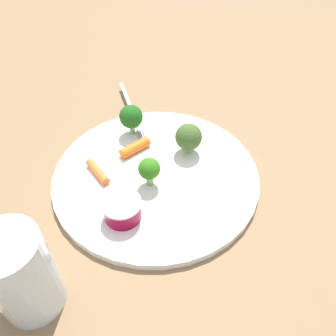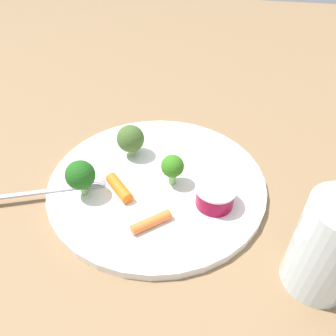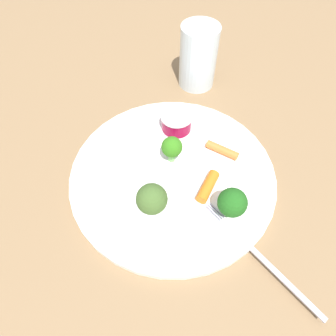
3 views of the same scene
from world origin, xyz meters
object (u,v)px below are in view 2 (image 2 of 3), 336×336
broccoli_floret_2 (80,175)px  carrot_stick_0 (119,188)px  fork (38,192)px  broccoli_floret_1 (131,139)px  plate (157,181)px  carrot_stick_1 (151,222)px  drinking_glass (329,248)px  broccoli_floret_0 (172,167)px  sauce_cup (215,196)px

broccoli_floret_2 → carrot_stick_0: size_ratio=1.04×
fork → broccoli_floret_1: bearing=-41.7°
plate → carrot_stick_1: size_ratio=5.93×
plate → carrot_stick_1: (-0.09, -0.01, 0.01)m
plate → drinking_glass: size_ratio=2.70×
broccoli_floret_1 → drinking_glass: bearing=-121.2°
broccoli_floret_0 → fork: size_ratio=0.26×
broccoli_floret_0 → fork: 0.19m
plate → broccoli_floret_1: size_ratio=6.06×
sauce_cup → drinking_glass: drinking_glass is taller
plate → broccoli_floret_0: bearing=-103.0°
sauce_cup → broccoli_floret_0: broccoli_floret_0 is taller
sauce_cup → drinking_glass: 0.14m
fork → drinking_glass: drinking_glass is taller
sauce_cup → fork: sauce_cup is taller
carrot_stick_0 → broccoli_floret_1: bearing=6.3°
broccoli_floret_2 → carrot_stick_0: broccoli_floret_2 is taller
broccoli_floret_1 → broccoli_floret_2: bearing=159.6°
broccoli_floret_0 → carrot_stick_1: (-0.08, 0.01, -0.02)m
plate → sauce_cup: size_ratio=5.94×
fork → broccoli_floret_0: bearing=-70.8°
drinking_glass → plate: bearing=61.6°
broccoli_floret_0 → broccoli_floret_2: size_ratio=0.87×
sauce_cup → drinking_glass: (-0.08, -0.12, 0.03)m
carrot_stick_1 → fork: carrot_stick_1 is taller
plate → broccoli_floret_2: bearing=120.7°
broccoli_floret_0 → carrot_stick_1: size_ratio=0.89×
carrot_stick_0 → drinking_glass: 0.26m
broccoli_floret_0 → drinking_glass: 0.21m
sauce_cup → broccoli_floret_0: (0.03, 0.06, 0.01)m
carrot_stick_1 → drinking_glass: 0.19m
broccoli_floret_1 → carrot_stick_0: (-0.08, -0.01, -0.02)m
broccoli_floret_0 → sauce_cup: bearing=-113.4°
broccoli_floret_1 → carrot_stick_0: broccoli_floret_1 is taller
sauce_cup → broccoli_floret_1: size_ratio=1.02×
broccoli_floret_1 → drinking_glass: drinking_glass is taller
broccoli_floret_0 → fork: broccoli_floret_0 is taller
broccoli_floret_1 → drinking_glass: 0.30m
broccoli_floret_2 → drinking_glass: 0.30m
fork → broccoli_floret_2: bearing=-77.7°
plate → carrot_stick_1: bearing=-170.4°
broccoli_floret_2 → drinking_glass: drinking_glass is taller
broccoli_floret_1 → broccoli_floret_0: bearing=-123.5°
broccoli_floret_1 → broccoli_floret_2: size_ratio=0.96×
broccoli_floret_2 → plate: bearing=-59.3°
broccoli_floret_0 → carrot_stick_0: broccoli_floret_0 is taller
broccoli_floret_1 → plate: bearing=-130.5°
sauce_cup → carrot_stick_0: 0.13m
broccoli_floret_2 → broccoli_floret_0: bearing=-67.2°
broccoli_floret_0 → broccoli_floret_1: size_ratio=0.91×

